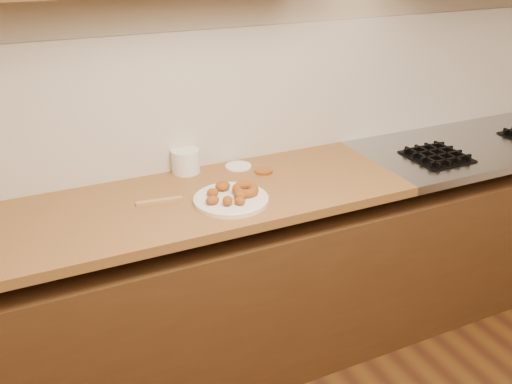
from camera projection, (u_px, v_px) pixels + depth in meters
wall_back at (248, 61)px, 2.38m from camera, size 4.00×0.02×2.70m
base_cabinet at (276, 279)px, 2.55m from camera, size 3.60×0.60×0.77m
butcher_block at (128, 214)px, 2.09m from camera, size 2.30×0.62×0.04m
stovetop at (479, 145)px, 2.77m from camera, size 1.30×0.62×0.04m
backsplash at (250, 95)px, 2.44m from camera, size 3.60×0.02×0.60m
burner_grates at (488, 145)px, 2.68m from camera, size 0.91×0.26×0.03m
donut_plate at (231, 199)px, 2.14m from camera, size 0.30×0.30×0.02m
ring_donut at (245, 189)px, 2.16m from camera, size 0.13×0.13×0.05m
fried_dough_chunks at (226, 194)px, 2.12m from camera, size 0.17×0.21×0.04m
plastic_tub at (186, 161)px, 2.39m from camera, size 0.14×0.14×0.10m
tub_lid at (238, 166)px, 2.46m from camera, size 0.15×0.15×0.01m
brass_jar_lid at (264, 171)px, 2.40m from camera, size 0.10×0.10×0.01m
wooden_utensil at (159, 201)px, 2.13m from camera, size 0.18×0.04×0.01m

